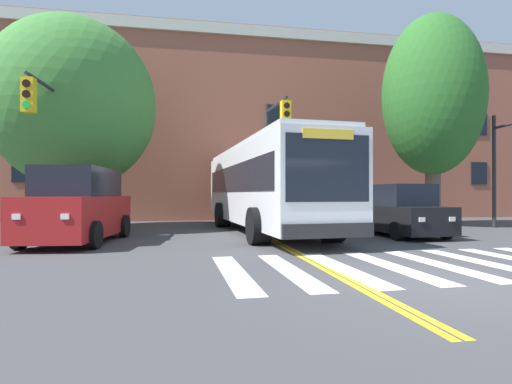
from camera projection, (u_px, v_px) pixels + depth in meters
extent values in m
plane|color=#424244|center=(441.00, 284.00, 6.60)|extent=(120.00, 120.00, 0.00)
cube|color=white|center=(234.00, 272.00, 7.52)|extent=(0.56, 3.78, 0.01)
cube|color=white|center=(289.00, 270.00, 7.74)|extent=(0.56, 3.78, 0.01)
cube|color=white|center=(342.00, 268.00, 7.96)|extent=(0.56, 3.78, 0.01)
cube|color=white|center=(391.00, 266.00, 8.18)|extent=(0.56, 3.78, 0.01)
cube|color=white|center=(439.00, 264.00, 8.40)|extent=(0.56, 3.78, 0.01)
cube|color=white|center=(483.00, 262.00, 8.62)|extent=(0.56, 3.78, 0.01)
cube|color=gold|center=(235.00, 221.00, 21.71)|extent=(0.12, 36.00, 0.01)
cube|color=gold|center=(238.00, 221.00, 21.74)|extent=(0.12, 36.00, 0.01)
cube|color=white|center=(264.00, 186.00, 15.52)|extent=(3.31, 12.02, 2.77)
cube|color=black|center=(294.00, 179.00, 15.83)|extent=(0.82, 10.90, 1.00)
cube|color=black|center=(232.00, 179.00, 15.21)|extent=(0.82, 10.90, 1.00)
cube|color=black|center=(328.00, 168.00, 9.76)|extent=(2.20, 0.18, 1.66)
cube|color=yellow|center=(328.00, 134.00, 9.76)|extent=(1.35, 0.13, 0.24)
cube|color=#232326|center=(329.00, 231.00, 9.72)|extent=(2.40, 0.27, 0.36)
cube|color=silver|center=(264.00, 148.00, 15.52)|extent=(3.13, 11.54, 0.16)
cylinder|color=black|center=(332.00, 224.00, 12.24)|extent=(0.64, 1.13, 1.09)
cylinder|color=black|center=(259.00, 226.00, 11.66)|extent=(0.64, 1.13, 1.09)
cylinder|color=black|center=(273.00, 214.00, 18.39)|extent=(0.64, 1.13, 1.09)
cylinder|color=black|center=(223.00, 215.00, 17.81)|extent=(0.64, 1.13, 1.09)
cube|color=#AD1E1E|center=(78.00, 216.00, 12.12)|extent=(2.47, 4.94, 1.20)
cube|color=black|center=(79.00, 182.00, 12.17)|extent=(2.06, 3.13, 0.86)
cube|color=white|center=(65.00, 217.00, 9.76)|extent=(0.20, 0.06, 0.14)
cube|color=white|center=(16.00, 217.00, 9.70)|extent=(0.20, 0.06, 0.14)
cylinder|color=black|center=(95.00, 235.00, 10.71)|extent=(0.31, 0.78, 0.76)
cylinder|color=black|center=(19.00, 235.00, 10.59)|extent=(0.31, 0.78, 0.76)
cylinder|color=black|center=(124.00, 226.00, 13.65)|extent=(0.31, 0.78, 0.76)
cylinder|color=black|center=(65.00, 226.00, 13.53)|extent=(0.31, 0.78, 0.76)
cube|color=black|center=(401.00, 218.00, 14.07)|extent=(1.89, 3.97, 0.90)
cube|color=black|center=(400.00, 195.00, 14.11)|extent=(1.65, 2.21, 0.75)
cube|color=white|center=(452.00, 219.00, 12.25)|extent=(0.20, 0.05, 0.14)
cube|color=white|center=(422.00, 220.00, 12.03)|extent=(0.20, 0.05, 0.14)
cylinder|color=black|center=(446.00, 230.00, 13.08)|extent=(0.24, 0.61, 0.60)
cylinder|color=black|center=(397.00, 231.00, 12.70)|extent=(0.24, 0.61, 0.60)
cylinder|color=black|center=(404.00, 224.00, 15.45)|extent=(0.24, 0.61, 0.60)
cylinder|color=black|center=(361.00, 225.00, 15.07)|extent=(0.24, 0.61, 0.60)
cylinder|color=#28282D|center=(494.00, 171.00, 17.60)|extent=(0.16, 0.16, 4.94)
cylinder|color=#28282D|center=(73.00, 163.00, 15.06)|extent=(0.16, 0.16, 5.33)
cylinder|color=#28282D|center=(53.00, 90.00, 13.17)|extent=(0.36, 3.82, 0.11)
cube|color=yellow|center=(29.00, 95.00, 11.42)|extent=(0.36, 0.30, 1.00)
cylinder|color=black|center=(26.00, 83.00, 11.27)|extent=(0.22, 0.04, 0.22)
cylinder|color=black|center=(26.00, 94.00, 11.27)|extent=(0.22, 0.04, 0.22)
cylinder|color=green|center=(26.00, 104.00, 11.27)|extent=(0.22, 0.04, 0.22)
cylinder|color=#28282D|center=(267.00, 166.00, 16.86)|extent=(0.16, 0.16, 5.29)
cylinder|color=#28282D|center=(276.00, 105.00, 15.59)|extent=(0.30, 2.65, 0.11)
cube|color=yellow|center=(286.00, 115.00, 14.45)|extent=(0.36, 0.30, 1.00)
cylinder|color=black|center=(287.00, 106.00, 14.30)|extent=(0.22, 0.05, 0.22)
cylinder|color=black|center=(287.00, 114.00, 14.30)|extent=(0.22, 0.05, 0.22)
cylinder|color=green|center=(287.00, 122.00, 14.30)|extent=(0.22, 0.05, 0.22)
cylinder|color=brown|center=(433.00, 194.00, 18.31)|extent=(0.68, 0.68, 2.92)
ellipsoid|color=#2D6B28|center=(433.00, 95.00, 18.33)|extent=(5.90, 5.86, 7.36)
cylinder|color=brown|center=(74.00, 203.00, 16.38)|extent=(0.73, 0.73, 2.22)
ellipsoid|color=#428438|center=(74.00, 104.00, 16.40)|extent=(9.03, 9.18, 6.99)
cube|color=#9E5642|center=(261.00, 133.00, 26.85)|extent=(33.06, 8.16, 11.12)
cube|color=beige|center=(275.00, 32.00, 22.78)|extent=(33.06, 0.16, 0.60)
cube|color=black|center=(23.00, 169.00, 20.46)|extent=(1.10, 0.06, 1.40)
cube|color=black|center=(274.00, 171.00, 22.79)|extent=(1.10, 0.06, 1.40)
cube|color=black|center=(479.00, 173.00, 25.13)|extent=(1.10, 0.06, 1.40)
cube|color=black|center=(23.00, 108.00, 20.47)|extent=(1.10, 0.06, 1.40)
cube|color=black|center=(274.00, 117.00, 22.81)|extent=(1.10, 0.06, 1.40)
cube|color=black|center=(479.00, 124.00, 25.14)|extent=(1.10, 0.06, 1.40)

